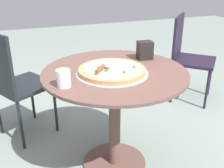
# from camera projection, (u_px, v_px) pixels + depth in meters

# --- Properties ---
(ground_plane) EXTENTS (10.00, 10.00, 0.00)m
(ground_plane) POSITION_uv_depth(u_px,v_px,m) (114.00, 163.00, 1.98)
(ground_plane) COLOR gray
(patio_table) EXTENTS (0.92, 0.92, 0.73)m
(patio_table) POSITION_uv_depth(u_px,v_px,m) (115.00, 98.00, 1.76)
(patio_table) COLOR brown
(patio_table) RESTS_ON ground
(pizza_on_tray) EXTENTS (0.44, 0.44, 0.05)m
(pizza_on_tray) POSITION_uv_depth(u_px,v_px,m) (112.00, 71.00, 1.65)
(pizza_on_tray) COLOR silver
(pizza_on_tray) RESTS_ON patio_table
(pizza_server) EXTENTS (0.17, 0.19, 0.02)m
(pizza_server) POSITION_uv_depth(u_px,v_px,m) (103.00, 67.00, 1.60)
(pizza_server) COLOR silver
(pizza_server) RESTS_ON pizza_on_tray
(drinking_cup) EXTENTS (0.08, 0.08, 0.10)m
(drinking_cup) POSITION_uv_depth(u_px,v_px,m) (64.00, 78.00, 1.45)
(drinking_cup) COLOR white
(drinking_cup) RESTS_ON patio_table
(napkin_dispenser) EXTENTS (0.11, 0.09, 0.13)m
(napkin_dispenser) POSITION_uv_depth(u_px,v_px,m) (145.00, 50.00, 1.88)
(napkin_dispenser) COLOR black
(napkin_dispenser) RESTS_ON patio_table
(patio_chair_near) EXTENTS (0.57, 0.57, 0.88)m
(patio_chair_near) POSITION_uv_depth(u_px,v_px,m) (187.00, 53.00, 2.77)
(patio_chair_near) COLOR #231A2B
(patio_chair_near) RESTS_ON ground
(patio_chair_corner) EXTENTS (0.54, 0.54, 0.91)m
(patio_chair_corner) POSITION_uv_depth(u_px,v_px,m) (13.00, 79.00, 2.10)
(patio_chair_corner) COLOR black
(patio_chair_corner) RESTS_ON ground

